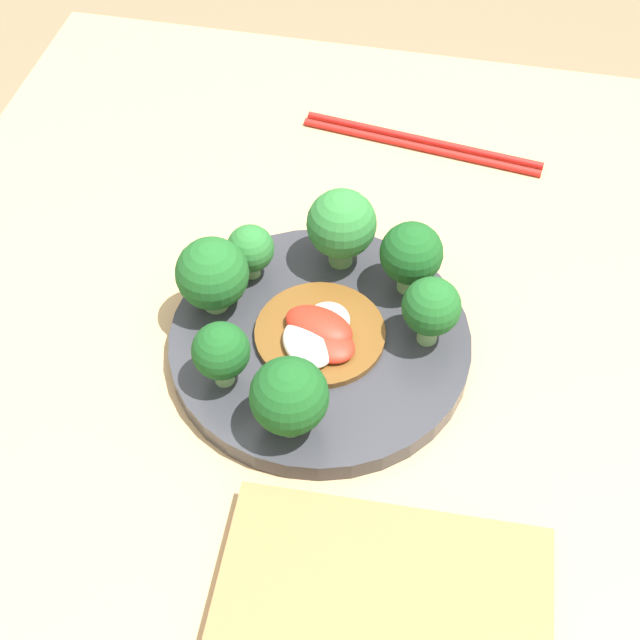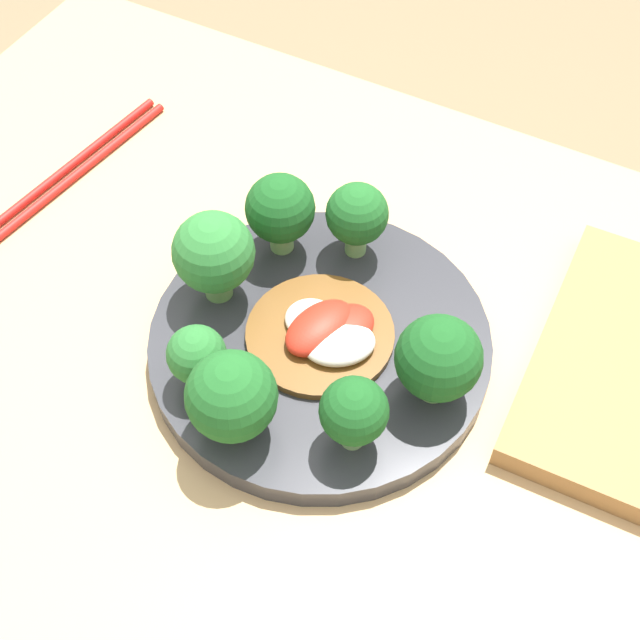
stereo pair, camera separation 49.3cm
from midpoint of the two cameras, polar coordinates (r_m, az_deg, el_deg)
The scene contains 11 objects.
table at distance 0.96m, azimuth 7.90°, elevation -24.46°, with size 0.95×0.68×0.73m.
plate at distance 0.63m, azimuth 16.47°, elevation -12.26°, with size 0.24×0.24×0.02m.
broccoli_southwest at distance 0.62m, azimuth 11.02°, elevation -5.34°, with size 0.04×0.04×0.05m.
broccoli_southeast at distance 0.56m, azimuth 10.87°, elevation -14.47°, with size 0.04×0.04×0.06m.
broccoli_west at distance 0.64m, azimuth 17.71°, elevation -3.40°, with size 0.06×0.06×0.07m.
broccoli_south at distance 0.59m, azimuth 8.85°, elevation -7.76°, with size 0.06×0.06×0.07m.
broccoli_northwest at distance 0.64m, azimuth 22.94°, elevation -5.66°, with size 0.05×0.05×0.07m.
broccoli_north at distance 0.62m, azimuth 25.18°, elevation -9.87°, with size 0.05×0.05×0.06m.
broccoli_east at distance 0.55m, azimuth 17.01°, elevation -17.97°, with size 0.06×0.06×0.07m.
stirfry_center at distance 0.62m, azimuth 16.84°, elevation -11.84°, with size 0.11×0.11×0.02m.
chopsticks at distance 0.81m, azimuth 19.98°, elevation 4.27°, with size 0.05×0.24×0.01m.
Camera 1 is at (0.39, 0.14, 1.30)m, focal length 50.00 mm.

